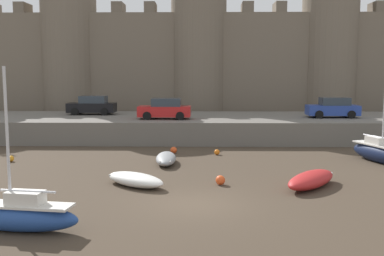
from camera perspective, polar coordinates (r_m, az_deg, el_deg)
ground_plane at (r=18.55m, az=0.54°, el=-9.65°), size 160.00×160.00×0.00m
quay_road at (r=37.45m, az=0.80°, el=0.17°), size 65.94×10.00×1.73m
castle at (r=47.24m, az=0.86°, el=8.96°), size 60.31×6.37×18.29m
sailboat_near_channel_left at (r=16.48m, az=-21.26°, el=-10.19°), size 4.46×1.62×5.54m
rowboat_foreground_left at (r=21.47m, az=-7.23°, el=-6.47°), size 3.45×3.01×0.64m
rowboat_midflat_left at (r=21.80m, az=14.90°, el=-6.31°), size 3.44×3.82×0.74m
sailboat_foreground_right at (r=29.04m, az=22.66°, el=-2.81°), size 2.39×4.62×6.79m
rowboat_midflat_right at (r=26.48m, az=-3.32°, el=-3.86°), size 1.30×3.41×0.64m
mooring_buoy_near_shore at (r=29.87m, az=-2.34°, el=-2.83°), size 0.45×0.45×0.45m
mooring_buoy_off_centre at (r=29.24m, az=-22.02°, el=-3.63°), size 0.37×0.37×0.37m
mooring_buoy_near_channel at (r=29.39m, az=3.19°, el=-3.08°), size 0.36×0.36×0.36m
mooring_buoy_mid_mud at (r=21.60m, az=3.63°, el=-6.63°), size 0.46×0.46×0.46m
car_quay_west at (r=35.26m, az=-3.46°, el=2.42°), size 4.12×1.91×1.62m
car_quay_centre_east at (r=40.02m, az=-12.55°, el=2.80°), size 4.12×1.91×1.62m
car_quay_east at (r=38.12m, az=17.47°, el=2.45°), size 4.12×1.91×1.62m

